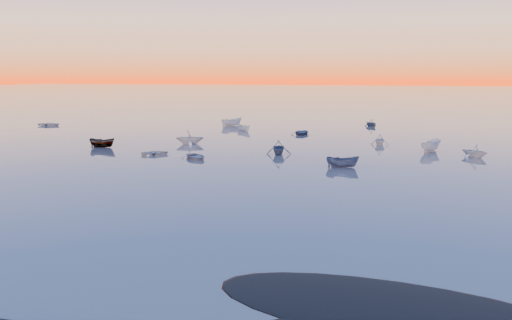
% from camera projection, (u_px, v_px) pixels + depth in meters
% --- Properties ---
extents(ground, '(600.00, 600.00, 0.00)m').
position_uv_depth(ground, '(328.00, 115.00, 118.06)').
color(ground, '#6B5E59').
rests_on(ground, ground).
extents(mud_lobes, '(140.00, 6.00, 0.07)m').
position_uv_depth(mud_lobes, '(98.00, 306.00, 21.39)').
color(mud_lobes, black).
rests_on(mud_lobes, ground).
extents(moored_fleet, '(124.00, 58.00, 1.20)m').
position_uv_depth(moored_fleet, '(297.00, 141.00, 73.07)').
color(moored_fleet, white).
rests_on(moored_fleet, ground).
extents(boat_near_left, '(3.85, 3.70, 0.94)m').
position_uv_depth(boat_near_left, '(196.00, 159.00, 58.26)').
color(boat_near_left, gray).
rests_on(boat_near_left, ground).
extents(boat_near_center, '(1.74, 3.58, 1.20)m').
position_uv_depth(boat_near_center, '(342.00, 167.00, 53.11)').
color(boat_near_center, '#364968').
rests_on(boat_near_center, ground).
extents(boat_near_right, '(4.07, 2.34, 1.34)m').
position_uv_depth(boat_near_right, '(279.00, 154.00, 61.53)').
color(boat_near_right, '#364968').
rests_on(boat_near_right, ground).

